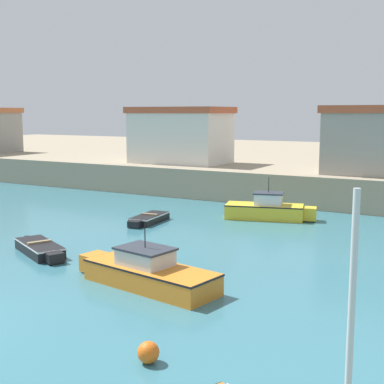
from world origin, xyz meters
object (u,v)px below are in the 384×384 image
(dinghy_black_0, at_px, (40,248))
(mooring_buoy, at_px, (148,352))
(dinghy_black_5, at_px, (149,218))
(motorboat_orange_8, at_px, (147,272))
(harbor_shed_mid_row, at_px, (181,135))
(motorboat_yellow_2, at_px, (267,209))

(dinghy_black_0, relative_size, mooring_buoy, 6.81)
(dinghy_black_5, relative_size, motorboat_orange_8, 0.56)
(dinghy_black_5, distance_m, harbor_shed_mid_row, 14.35)
(mooring_buoy, bearing_deg, motorboat_orange_8, 124.36)
(motorboat_yellow_2, bearing_deg, motorboat_orange_8, -87.22)
(dinghy_black_0, xyz_separation_m, motorboat_orange_8, (6.57, -1.34, 0.26))
(motorboat_orange_8, distance_m, mooring_buoy, 6.05)
(mooring_buoy, bearing_deg, dinghy_black_0, 147.62)
(dinghy_black_5, height_order, mooring_buoy, mooring_buoy)
(harbor_shed_mid_row, bearing_deg, mooring_buoy, -61.15)
(motorboat_orange_8, distance_m, harbor_shed_mid_row, 25.20)
(dinghy_black_0, relative_size, dinghy_black_5, 1.10)
(dinghy_black_0, distance_m, mooring_buoy, 11.82)
(dinghy_black_5, distance_m, mooring_buoy, 17.33)
(motorboat_yellow_2, distance_m, harbor_shed_mid_row, 14.24)
(mooring_buoy, distance_m, harbor_shed_mid_row, 31.18)
(dinghy_black_0, bearing_deg, motorboat_yellow_2, 64.41)
(dinghy_black_5, height_order, motorboat_orange_8, motorboat_orange_8)
(dinghy_black_5, height_order, harbor_shed_mid_row, harbor_shed_mid_row)
(motorboat_yellow_2, distance_m, dinghy_black_5, 7.01)
(motorboat_orange_8, relative_size, mooring_buoy, 11.00)
(dinghy_black_5, xyz_separation_m, harbor_shed_mid_row, (-5.28, 12.66, 4.19))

